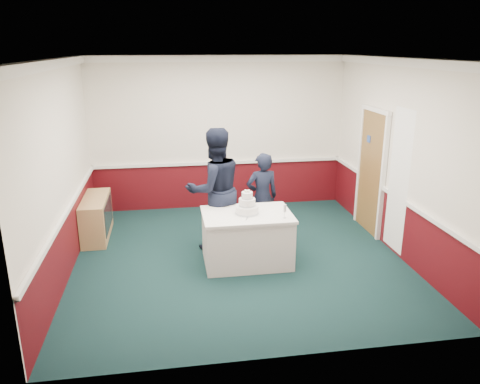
{
  "coord_description": "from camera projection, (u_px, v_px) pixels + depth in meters",
  "views": [
    {
      "loc": [
        -1.02,
        -6.6,
        3.16
      ],
      "look_at": [
        0.01,
        -0.1,
        1.1
      ],
      "focal_mm": 35.0,
      "sensor_mm": 36.0,
      "label": 1
    }
  ],
  "objects": [
    {
      "name": "cake_table",
      "position": [
        247.0,
        238.0,
        7.04
      ],
      "size": [
        1.32,
        0.92,
        0.79
      ],
      "color": "white",
      "rests_on": "ground"
    },
    {
      "name": "person_woman",
      "position": [
        262.0,
        197.0,
        7.78
      ],
      "size": [
        0.59,
        0.43,
        1.51
      ],
      "primitive_type": "imported",
      "rotation": [
        0.0,
        0.0,
        3.27
      ],
      "color": "black",
      "rests_on": "ground"
    },
    {
      "name": "wedding_cake",
      "position": [
        247.0,
        206.0,
        6.89
      ],
      "size": [
        0.35,
        0.35,
        0.36
      ],
      "color": "white",
      "rests_on": "cake_table"
    },
    {
      "name": "champagne_flute",
      "position": [
        285.0,
        209.0,
        6.69
      ],
      "size": [
        0.05,
        0.05,
        0.21
      ],
      "color": "silver",
      "rests_on": "cake_table"
    },
    {
      "name": "person_man",
      "position": [
        215.0,
        189.0,
        7.41
      ],
      "size": [
        1.13,
        0.99,
        1.97
      ],
      "primitive_type": "imported",
      "rotation": [
        0.0,
        0.0,
        3.43
      ],
      "color": "black",
      "rests_on": "ground"
    },
    {
      "name": "ground",
      "position": [
        239.0,
        257.0,
        7.32
      ],
      "size": [
        5.0,
        5.0,
        0.0
      ],
      "primitive_type": "plane",
      "color": "#132C2F",
      "rests_on": "ground"
    },
    {
      "name": "sideboard",
      "position": [
        97.0,
        217.0,
        8.01
      ],
      "size": [
        0.41,
        1.2,
        0.7
      ],
      "color": "tan",
      "rests_on": "ground"
    },
    {
      "name": "room_shell",
      "position": [
        237.0,
        126.0,
        7.31
      ],
      "size": [
        5.0,
        5.0,
        3.0
      ],
      "color": "silver",
      "rests_on": "ground"
    },
    {
      "name": "cake_knife",
      "position": [
        247.0,
        218.0,
        6.73
      ],
      "size": [
        0.09,
        0.21,
        0.0
      ],
      "primitive_type": "cube",
      "rotation": [
        0.0,
        0.0,
        -0.36
      ],
      "color": "silver",
      "rests_on": "cake_table"
    }
  ]
}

